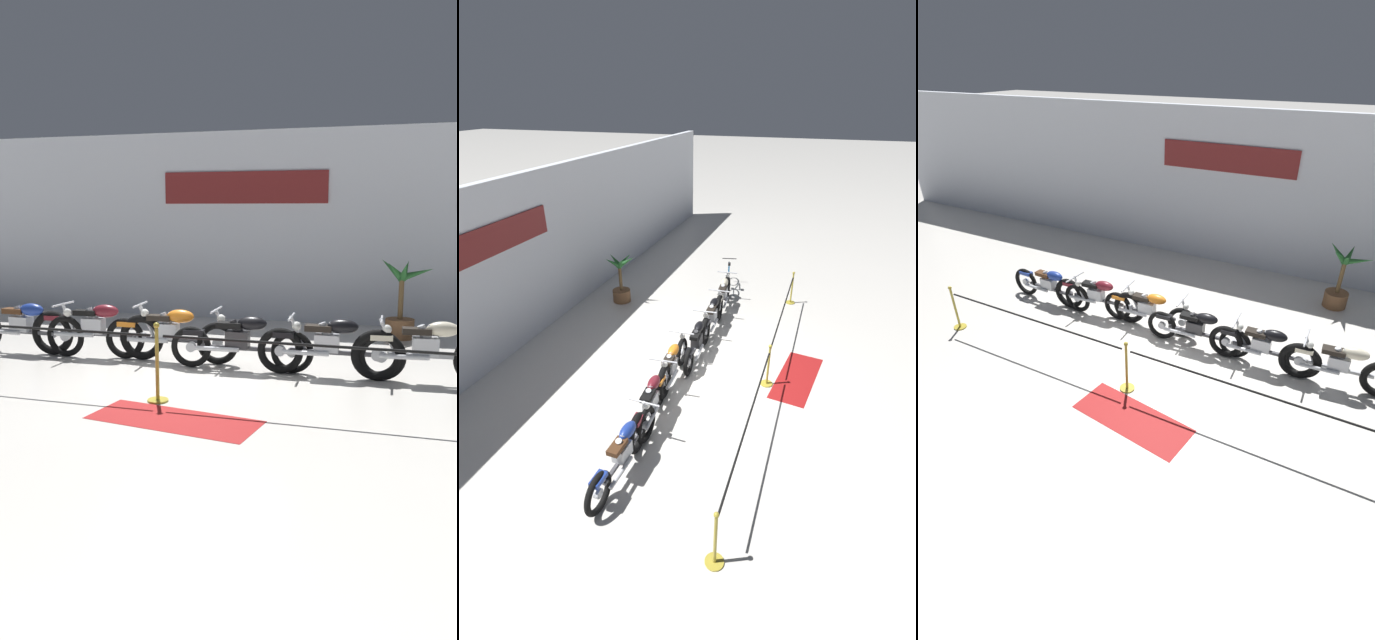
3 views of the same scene
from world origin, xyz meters
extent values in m
plane|color=silver|center=(0.00, 0.00, 0.00)|extent=(120.00, 120.00, 0.00)
cube|color=silver|center=(0.00, 5.12, 2.10)|extent=(28.00, 0.25, 4.20)
cube|color=maroon|center=(-0.60, 4.98, 2.97)|extent=(3.74, 0.04, 0.70)
torus|color=black|center=(-2.54, 0.53, 0.36)|extent=(0.72, 0.14, 0.72)
torus|color=black|center=(-4.22, 0.61, 0.36)|extent=(0.72, 0.14, 0.72)
cylinder|color=silver|center=(-2.54, 0.53, 0.36)|extent=(0.17, 0.09, 0.17)
cylinder|color=silver|center=(-4.22, 0.61, 0.36)|extent=(0.17, 0.09, 0.17)
cylinder|color=silver|center=(-2.45, 0.53, 0.64)|extent=(0.31, 0.07, 0.59)
cube|color=silver|center=(-3.43, 0.57, 0.52)|extent=(0.37, 0.24, 0.26)
cylinder|color=silver|center=(-3.39, 0.57, 0.72)|extent=(0.18, 0.12, 0.24)
cylinder|color=silver|center=(-3.47, 0.58, 0.72)|extent=(0.18, 0.12, 0.24)
cylinder|color=silver|center=(-3.73, 0.45, 0.38)|extent=(0.70, 0.10, 0.07)
cube|color=#47474C|center=(-3.38, 0.57, 0.38)|extent=(1.35, 0.12, 0.06)
ellipsoid|color=navy|center=(-3.20, 0.56, 0.78)|extent=(0.47, 0.24, 0.22)
cube|color=#4C2D19|center=(-3.56, 0.58, 0.74)|extent=(0.41, 0.22, 0.09)
cube|color=navy|center=(-4.17, 0.61, 0.62)|extent=(0.33, 0.17, 0.08)
cylinder|color=silver|center=(-2.56, 0.53, 0.91)|extent=(0.06, 0.62, 0.04)
sphere|color=silver|center=(-2.48, 0.53, 0.77)|extent=(0.14, 0.14, 0.14)
torus|color=black|center=(-1.19, 0.69, 0.39)|extent=(0.78, 0.18, 0.77)
torus|color=black|center=(-2.82, 0.59, 0.39)|extent=(0.78, 0.18, 0.77)
cylinder|color=silver|center=(-1.19, 0.69, 0.39)|extent=(0.18, 0.09, 0.18)
cylinder|color=silver|center=(-2.82, 0.59, 0.39)|extent=(0.18, 0.09, 0.18)
cylinder|color=silver|center=(-1.10, 0.70, 0.67)|extent=(0.31, 0.08, 0.59)
cube|color=silver|center=(-2.05, 0.64, 0.55)|extent=(0.37, 0.24, 0.26)
cylinder|color=silver|center=(-2.01, 0.64, 0.75)|extent=(0.19, 0.12, 0.24)
cylinder|color=silver|center=(-2.10, 0.63, 0.75)|extent=(0.19, 0.12, 0.24)
cylinder|color=silver|center=(-2.35, 0.48, 0.41)|extent=(0.70, 0.12, 0.07)
cube|color=#47474C|center=(-2.00, 0.64, 0.41)|extent=(1.31, 0.15, 0.06)
ellipsoid|color=maroon|center=(-1.83, 0.65, 0.81)|extent=(0.47, 0.25, 0.22)
cube|color=black|center=(-2.18, 0.63, 0.77)|extent=(0.41, 0.23, 0.09)
cube|color=maroon|center=(-2.77, 0.59, 0.66)|extent=(0.33, 0.18, 0.08)
cylinder|color=silver|center=(-1.21, 0.69, 0.94)|extent=(0.08, 0.62, 0.04)
sphere|color=silver|center=(-1.13, 0.70, 0.80)|extent=(0.14, 0.14, 0.14)
torus|color=black|center=(0.12, 0.75, 0.35)|extent=(0.70, 0.14, 0.70)
torus|color=black|center=(-1.50, 0.69, 0.35)|extent=(0.70, 0.14, 0.70)
cylinder|color=silver|center=(0.12, 0.75, 0.35)|extent=(0.17, 0.09, 0.16)
cylinder|color=silver|center=(-1.50, 0.69, 0.35)|extent=(0.17, 0.09, 0.16)
cylinder|color=silver|center=(0.21, 0.75, 0.63)|extent=(0.31, 0.07, 0.59)
cube|color=silver|center=(-0.74, 0.72, 0.51)|extent=(0.37, 0.23, 0.26)
cylinder|color=silver|center=(-0.70, 0.72, 0.71)|extent=(0.18, 0.12, 0.24)
cylinder|color=silver|center=(-0.78, 0.71, 0.71)|extent=(0.18, 0.12, 0.24)
cylinder|color=silver|center=(-1.03, 0.56, 0.37)|extent=(0.70, 0.10, 0.07)
cube|color=#47474C|center=(-0.69, 0.72, 0.37)|extent=(1.29, 0.11, 0.06)
ellipsoid|color=orange|center=(-0.51, 0.72, 0.77)|extent=(0.47, 0.24, 0.22)
cube|color=black|center=(-0.87, 0.71, 0.73)|extent=(0.41, 0.22, 0.09)
cube|color=orange|center=(-1.45, 0.69, 0.60)|extent=(0.33, 0.17, 0.08)
cylinder|color=silver|center=(0.10, 0.75, 0.90)|extent=(0.06, 0.62, 0.04)
sphere|color=silver|center=(0.18, 0.75, 0.76)|extent=(0.14, 0.14, 0.14)
torus|color=black|center=(1.38, 0.55, 0.33)|extent=(0.67, 0.14, 0.66)
torus|color=black|center=(-0.23, 0.45, 0.33)|extent=(0.67, 0.14, 0.66)
cylinder|color=silver|center=(1.38, 0.55, 0.33)|extent=(0.16, 0.09, 0.16)
cylinder|color=silver|center=(-0.23, 0.45, 0.33)|extent=(0.16, 0.09, 0.16)
cylinder|color=silver|center=(1.47, 0.55, 0.61)|extent=(0.31, 0.07, 0.59)
cube|color=#2D2D30|center=(0.53, 0.50, 0.49)|extent=(0.37, 0.24, 0.26)
cylinder|color=#2D2D30|center=(0.57, 0.50, 0.69)|extent=(0.18, 0.12, 0.24)
cylinder|color=#2D2D30|center=(0.48, 0.50, 0.69)|extent=(0.18, 0.12, 0.24)
cylinder|color=silver|center=(0.23, 0.34, 0.35)|extent=(0.70, 0.11, 0.07)
cube|color=#47474C|center=(0.58, 0.50, 0.35)|extent=(1.29, 0.14, 0.06)
ellipsoid|color=black|center=(0.75, 0.51, 0.75)|extent=(0.47, 0.25, 0.22)
cube|color=black|center=(0.40, 0.49, 0.71)|extent=(0.41, 0.22, 0.09)
cube|color=black|center=(-0.18, 0.46, 0.57)|extent=(0.33, 0.18, 0.08)
cylinder|color=silver|center=(1.36, 0.55, 0.88)|extent=(0.07, 0.62, 0.04)
sphere|color=silver|center=(1.44, 0.55, 0.74)|extent=(0.14, 0.14, 0.14)
torus|color=black|center=(2.72, 0.53, 0.36)|extent=(0.72, 0.14, 0.71)
torus|color=black|center=(1.21, 0.48, 0.36)|extent=(0.72, 0.14, 0.71)
cylinder|color=silver|center=(2.72, 0.53, 0.36)|extent=(0.17, 0.08, 0.17)
cylinder|color=silver|center=(1.21, 0.48, 0.36)|extent=(0.17, 0.08, 0.17)
cylinder|color=silver|center=(2.81, 0.53, 0.64)|extent=(0.30, 0.06, 0.59)
cube|color=silver|center=(1.91, 0.50, 0.52)|extent=(0.37, 0.23, 0.26)
cylinder|color=silver|center=(1.95, 0.50, 0.72)|extent=(0.18, 0.12, 0.24)
cylinder|color=silver|center=(1.87, 0.50, 0.72)|extent=(0.18, 0.12, 0.24)
cylinder|color=silver|center=(1.62, 0.35, 0.38)|extent=(0.70, 0.09, 0.07)
cube|color=#47474C|center=(1.96, 0.50, 0.38)|extent=(1.21, 0.09, 0.06)
ellipsoid|color=black|center=(2.14, 0.51, 0.78)|extent=(0.47, 0.23, 0.22)
cube|color=black|center=(1.78, 0.50, 0.74)|extent=(0.41, 0.21, 0.09)
cube|color=black|center=(1.26, 0.48, 0.61)|extent=(0.32, 0.17, 0.08)
cylinder|color=silver|center=(2.70, 0.52, 0.91)|extent=(0.05, 0.62, 0.04)
sphere|color=silver|center=(2.78, 0.53, 0.77)|extent=(0.14, 0.14, 0.14)
torus|color=black|center=(2.65, 0.50, 0.38)|extent=(0.78, 0.21, 0.77)
cylinder|color=silver|center=(2.65, 0.50, 0.38)|extent=(0.18, 0.10, 0.18)
cube|color=silver|center=(3.32, 0.56, 0.54)|extent=(0.38, 0.25, 0.26)
cylinder|color=silver|center=(3.36, 0.56, 0.74)|extent=(0.19, 0.13, 0.24)
cylinder|color=silver|center=(3.28, 0.55, 0.74)|extent=(0.19, 0.13, 0.24)
cylinder|color=silver|center=(3.04, 0.39, 0.40)|extent=(0.70, 0.13, 0.07)
cube|color=#ADAFB5|center=(3.37, 0.56, 0.40)|extent=(1.15, 0.16, 0.06)
ellipsoid|color=beige|center=(3.55, 0.58, 0.80)|extent=(0.48, 0.26, 0.22)
cube|color=black|center=(3.19, 0.55, 0.76)|extent=(0.42, 0.24, 0.09)
cube|color=beige|center=(2.70, 0.50, 0.65)|extent=(0.33, 0.19, 0.08)
cylinder|color=brown|center=(2.90, 3.76, 0.19)|extent=(0.56, 0.56, 0.38)
cylinder|color=brown|center=(2.90, 3.76, 0.79)|extent=(0.10, 0.10, 0.81)
cone|color=#235B28|center=(3.17, 3.71, 1.29)|extent=(0.68, 0.28, 0.36)
cone|color=#235B28|center=(2.95, 3.92, 1.33)|extent=(0.29, 0.47, 0.47)
cone|color=#235B28|center=(2.70, 3.86, 1.35)|extent=(0.56, 0.40, 0.51)
cone|color=#235B28|center=(2.77, 3.64, 1.33)|extent=(0.44, 0.41, 0.48)
cone|color=#235B28|center=(2.94, 3.54, 1.33)|extent=(0.25, 0.56, 0.47)
cylinder|color=gold|center=(-4.49, -1.36, 0.01)|extent=(0.28, 0.28, 0.03)
cylinder|color=gold|center=(-4.49, -1.36, 0.50)|extent=(0.05, 0.05, 0.95)
sphere|color=gold|center=(-4.49, -1.36, 1.01)|extent=(0.08, 0.08, 0.08)
cylinder|color=black|center=(-2.26, -1.36, 0.88)|extent=(4.27, 0.04, 0.04)
cylinder|color=black|center=(2.22, -1.36, 0.88)|extent=(4.34, 0.04, 0.04)
cylinder|color=gold|center=(-0.04, -1.36, 0.01)|extent=(0.28, 0.28, 0.03)
cylinder|color=gold|center=(-0.04, -1.36, 0.50)|extent=(0.05, 0.05, 0.95)
sphere|color=gold|center=(-0.04, -1.36, 1.01)|extent=(0.08, 0.08, 0.08)
cube|color=maroon|center=(0.44, -2.00, 0.00)|extent=(2.17, 1.09, 0.01)
camera|label=1|loc=(3.11, -8.65, 2.49)|focal=35.00mm
camera|label=2|loc=(-8.15, -2.20, 5.92)|focal=24.00mm
camera|label=3|loc=(3.20, -6.58, 5.30)|focal=24.00mm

